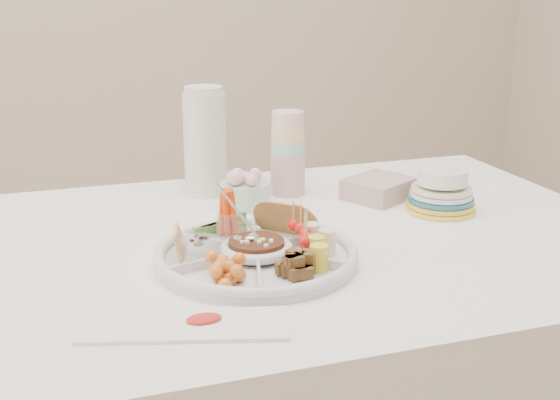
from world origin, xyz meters
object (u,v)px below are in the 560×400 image
object	(u,v)px
thermos	(205,140)
plate_stack	(441,190)
party_tray	(256,252)
dining_table	(284,393)

from	to	relation	value
thermos	plate_stack	world-z (taller)	thermos
party_tray	thermos	bearing A→B (deg)	88.91
thermos	plate_stack	bearing A→B (deg)	-32.46
party_tray	thermos	world-z (taller)	thermos
thermos	plate_stack	size ratio (longest dim) A/B	1.69
party_tray	thermos	distance (m)	0.49
thermos	dining_table	bearing A→B (deg)	-76.35
dining_table	party_tray	world-z (taller)	party_tray
dining_table	plate_stack	distance (m)	0.59
dining_table	thermos	size ratio (longest dim) A/B	5.52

